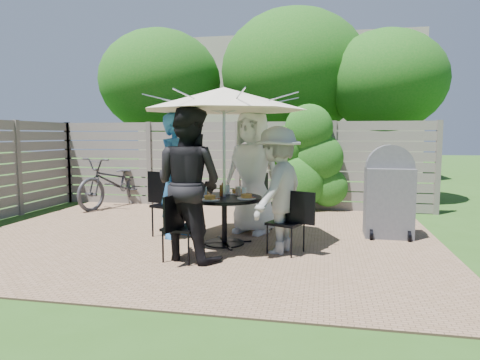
% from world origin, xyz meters
% --- Properties ---
extents(backyard_envelope, '(60.00, 60.00, 5.00)m').
position_xyz_m(backyard_envelope, '(0.09, 10.29, 2.61)').
color(backyard_envelope, '#2A5119').
rests_on(backyard_envelope, ground).
extents(patio_table, '(1.34, 1.34, 0.69)m').
position_xyz_m(patio_table, '(0.45, -0.11, 0.48)').
color(patio_table, black).
rests_on(patio_table, ground).
extents(umbrella, '(2.90, 2.90, 2.21)m').
position_xyz_m(umbrella, '(0.45, -0.11, 2.05)').
color(umbrella, silver).
rests_on(umbrella, ground).
extents(chair_back, '(0.55, 0.71, 0.93)m').
position_xyz_m(chair_back, '(0.76, 0.81, 0.28)').
color(chair_back, black).
rests_on(chair_back, ground).
extents(person_back, '(1.10, 0.89, 1.94)m').
position_xyz_m(person_back, '(0.72, 0.68, 0.97)').
color(person_back, white).
rests_on(person_back, ground).
extents(chair_left, '(0.76, 0.62, 0.99)m').
position_xyz_m(chair_left, '(-0.47, 0.21, 0.30)').
color(chair_left, black).
rests_on(chair_left, ground).
extents(person_left, '(0.65, 0.80, 1.89)m').
position_xyz_m(person_left, '(-0.34, 0.16, 0.94)').
color(person_left, '#2969B2').
rests_on(person_left, ground).
extents(chair_front, '(0.49, 0.65, 0.86)m').
position_xyz_m(chair_front, '(0.14, -1.02, 0.26)').
color(chair_front, black).
rests_on(chair_front, ground).
extents(person_front, '(1.11, 0.98, 1.91)m').
position_xyz_m(person_front, '(0.18, -0.89, 0.96)').
color(person_front, black).
rests_on(person_front, ground).
extents(chair_right, '(0.65, 0.53, 0.85)m').
position_xyz_m(chair_right, '(1.36, -0.42, 0.26)').
color(chair_right, black).
rests_on(chair_right, ground).
extents(person_right, '(0.94, 1.23, 1.68)m').
position_xyz_m(person_right, '(1.23, -0.37, 0.84)').
color(person_right, '#989894').
rests_on(person_right, ground).
extents(plate_back, '(0.26, 0.26, 0.06)m').
position_xyz_m(plate_back, '(0.56, 0.24, 0.72)').
color(plate_back, white).
rests_on(plate_back, patio_table).
extents(plate_left, '(0.26, 0.26, 0.06)m').
position_xyz_m(plate_left, '(0.11, 0.01, 0.72)').
color(plate_left, white).
rests_on(plate_left, patio_table).
extents(plate_front, '(0.26, 0.26, 0.06)m').
position_xyz_m(plate_front, '(0.33, -0.45, 0.72)').
color(plate_front, white).
rests_on(plate_front, patio_table).
extents(plate_right, '(0.26, 0.26, 0.06)m').
position_xyz_m(plate_right, '(0.79, -0.22, 0.72)').
color(plate_right, white).
rests_on(plate_right, patio_table).
extents(glass_back, '(0.07, 0.07, 0.14)m').
position_xyz_m(glass_back, '(0.43, 0.17, 0.76)').
color(glass_back, silver).
rests_on(glass_back, patio_table).
extents(glass_left, '(0.07, 0.07, 0.14)m').
position_xyz_m(glass_left, '(0.17, -0.12, 0.76)').
color(glass_left, silver).
rests_on(glass_left, patio_table).
extents(glass_right, '(0.07, 0.07, 0.14)m').
position_xyz_m(glass_right, '(0.73, -0.09, 0.76)').
color(glass_right, silver).
rests_on(glass_right, patio_table).
extents(syrup_jug, '(0.09, 0.09, 0.16)m').
position_xyz_m(syrup_jug, '(0.41, -0.04, 0.77)').
color(syrup_jug, '#59280C').
rests_on(syrup_jug, patio_table).
extents(coffee_cup, '(0.08, 0.08, 0.12)m').
position_xyz_m(coffee_cup, '(0.61, 0.07, 0.75)').
color(coffee_cup, '#C6B293').
rests_on(coffee_cup, patio_table).
extents(bicycle, '(1.30, 2.20, 1.09)m').
position_xyz_m(bicycle, '(-2.61, 2.60, 0.55)').
color(bicycle, '#333338').
rests_on(bicycle, ground).
extents(bbq_grill, '(0.70, 0.54, 1.42)m').
position_xyz_m(bbq_grill, '(2.79, 0.82, 0.65)').
color(bbq_grill, '#555559').
rests_on(bbq_grill, ground).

